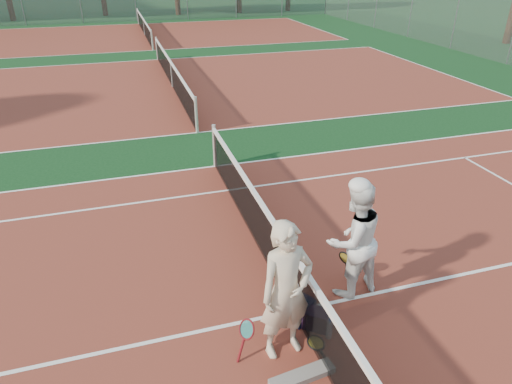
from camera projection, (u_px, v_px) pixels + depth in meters
ground at (293, 311)px, 6.87m from camera, size 130.00×130.00×0.00m
court_main at (293, 311)px, 6.87m from camera, size 23.77×10.97×0.01m
court_far_a at (173, 87)px, 18.29m from camera, size 23.77×10.97×0.01m
court_far_b at (145, 35)px, 29.72m from camera, size 23.77×10.97×0.01m
net_main at (295, 285)px, 6.63m from camera, size 0.10×10.98×1.02m
net_far_a at (172, 74)px, 18.06m from camera, size 0.10×10.98×1.02m
net_far_b at (144, 27)px, 29.49m from camera, size 0.10×10.98×1.02m
fence_back at (135, 1)px, 34.95m from camera, size 32.00×0.06×3.00m
player_a at (286, 291)px, 5.76m from camera, size 0.79×0.59×2.00m
player_b at (353, 240)px, 6.86m from camera, size 1.05×0.88×1.92m
racket_red at (247, 338)px, 6.01m from camera, size 0.38×0.38×0.56m
racket_black_held at (344, 266)px, 7.38m from camera, size 0.33×0.34×0.58m
racket_spare at (316, 343)px, 6.29m from camera, size 0.29×0.61×0.03m
sports_bag_navy at (301, 311)px, 6.66m from camera, size 0.47×0.43×0.31m
sports_bag_purple at (316, 319)px, 6.52m from camera, size 0.44×0.42×0.29m
net_cover_canvas at (302, 376)px, 5.76m from camera, size 0.89×0.31×0.09m
water_bottle at (329, 329)px, 6.33m from camera, size 0.09×0.09×0.30m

